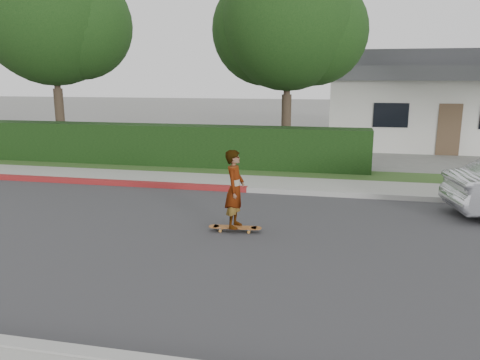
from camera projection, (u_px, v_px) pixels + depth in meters
The scene contains 13 objects.
ground at pixel (159, 238), 9.35m from camera, with size 120.00×120.00×0.00m, color slate.
road at pixel (159, 238), 9.35m from camera, with size 60.00×8.00×0.01m, color #2D2D30.
curb_near at pixel (26, 348), 5.42m from camera, with size 60.00×0.20×0.15m, color #9E9E99.
curb_far at pixel (213, 188), 13.25m from camera, with size 60.00×0.20×0.15m, color #9E9E99.
curb_red_section at pixel (55, 180), 14.27m from camera, with size 12.00×0.21×0.15m, color maroon.
sidewalk_far at pixel (221, 182), 14.11m from camera, with size 60.00×1.60×0.12m, color gray.
planting_strip at pixel (232, 172), 15.64m from camera, with size 60.00×1.60×0.10m, color #2D4C1E.
hedge at pixel (154, 146), 16.68m from camera, with size 15.00×1.00×1.50m, color black.
tree_left at pixel (55, 21), 18.04m from camera, with size 5.99×5.21×8.00m.
tree_center at pixel (288, 27), 16.76m from camera, with size 5.66×4.84×7.44m.
house at pixel (437, 99), 22.55m from camera, with size 10.60×8.60×4.30m.
skateboard at pixel (235, 228), 9.70m from camera, with size 1.12×0.31×0.10m.
skateboarder at pixel (235, 189), 9.52m from camera, with size 0.59×0.39×1.61m, color white.
Camera 1 is at (3.45, -8.35, 3.16)m, focal length 35.00 mm.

